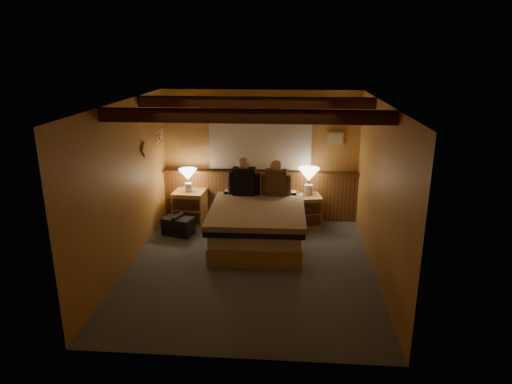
# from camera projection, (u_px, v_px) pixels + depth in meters

# --- Properties ---
(floor) EXTENTS (4.20, 4.20, 0.00)m
(floor) POSITION_uv_depth(u_px,v_px,m) (250.00, 267.00, 6.76)
(floor) COLOR #4D535C
(floor) RESTS_ON ground
(ceiling) EXTENTS (4.20, 4.20, 0.00)m
(ceiling) POSITION_uv_depth(u_px,v_px,m) (250.00, 103.00, 6.04)
(ceiling) COLOR #B99145
(ceiling) RESTS_ON wall_back
(wall_back) EXTENTS (3.60, 0.00, 3.60)m
(wall_back) POSITION_uv_depth(u_px,v_px,m) (260.00, 156.00, 8.39)
(wall_back) COLOR #C29645
(wall_back) RESTS_ON floor
(wall_left) EXTENTS (0.00, 4.20, 4.20)m
(wall_left) POSITION_uv_depth(u_px,v_px,m) (125.00, 187.00, 6.53)
(wall_left) COLOR #C29645
(wall_left) RESTS_ON floor
(wall_right) EXTENTS (0.00, 4.20, 4.20)m
(wall_right) POSITION_uv_depth(u_px,v_px,m) (380.00, 192.00, 6.26)
(wall_right) COLOR #C29645
(wall_right) RESTS_ON floor
(wall_front) EXTENTS (3.60, 0.00, 3.60)m
(wall_front) POSITION_uv_depth(u_px,v_px,m) (231.00, 253.00, 4.40)
(wall_front) COLOR #C29645
(wall_front) RESTS_ON floor
(wainscot) EXTENTS (3.60, 0.23, 0.94)m
(wainscot) POSITION_uv_depth(u_px,v_px,m) (260.00, 194.00, 8.55)
(wainscot) COLOR brown
(wainscot) RESTS_ON wall_back
(curtain_window) EXTENTS (2.18, 0.09, 1.11)m
(curtain_window) POSITION_uv_depth(u_px,v_px,m) (260.00, 139.00, 8.23)
(curtain_window) COLOR #431E10
(curtain_window) RESTS_ON wall_back
(ceiling_beams) EXTENTS (3.60, 1.65, 0.16)m
(ceiling_beams) POSITION_uv_depth(u_px,v_px,m) (251.00, 108.00, 6.21)
(ceiling_beams) COLOR #431E10
(ceiling_beams) RESTS_ON ceiling
(coat_rail) EXTENTS (0.05, 0.55, 0.24)m
(coat_rail) POSITION_uv_depth(u_px,v_px,m) (159.00, 135.00, 7.88)
(coat_rail) COLOR silver
(coat_rail) RESTS_ON wall_left
(framed_print) EXTENTS (0.30, 0.04, 0.25)m
(framed_print) POSITION_uv_depth(u_px,v_px,m) (335.00, 139.00, 8.17)
(framed_print) COLOR tan
(framed_print) RESTS_ON wall_back
(bed) EXTENTS (1.53, 1.94, 0.66)m
(bed) POSITION_uv_depth(u_px,v_px,m) (258.00, 224.00, 7.46)
(bed) COLOR tan
(bed) RESTS_ON floor
(nightstand_left) EXTENTS (0.58, 0.53, 0.61)m
(nightstand_left) POSITION_uv_depth(u_px,v_px,m) (190.00, 207.00, 8.40)
(nightstand_left) COLOR tan
(nightstand_left) RESTS_ON floor
(nightstand_right) EXTENTS (0.59, 0.55, 0.57)m
(nightstand_right) POSITION_uv_depth(u_px,v_px,m) (305.00, 210.00, 8.26)
(nightstand_right) COLOR tan
(nightstand_right) RESTS_ON floor
(lamp_left) EXTENTS (0.32, 0.32, 0.42)m
(lamp_left) POSITION_uv_depth(u_px,v_px,m) (188.00, 176.00, 8.19)
(lamp_left) COLOR silver
(lamp_left) RESTS_ON nightstand_left
(lamp_right) EXTENTS (0.38, 0.38, 0.49)m
(lamp_right) POSITION_uv_depth(u_px,v_px,m) (309.00, 176.00, 8.11)
(lamp_right) COLOR silver
(lamp_right) RESTS_ON nightstand_right
(person_left) EXTENTS (0.56, 0.23, 0.68)m
(person_left) POSITION_uv_depth(u_px,v_px,m) (244.00, 179.00, 7.89)
(person_left) COLOR black
(person_left) RESTS_ON bed
(person_right) EXTENTS (0.53, 0.22, 0.65)m
(person_right) POSITION_uv_depth(u_px,v_px,m) (276.00, 181.00, 7.86)
(person_right) COLOR #4C341E
(person_right) RESTS_ON bed
(duffel_bag) EXTENTS (0.57, 0.44, 0.37)m
(duffel_bag) POSITION_uv_depth(u_px,v_px,m) (178.00, 226.00, 7.89)
(duffel_bag) COLOR black
(duffel_bag) RESTS_ON floor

